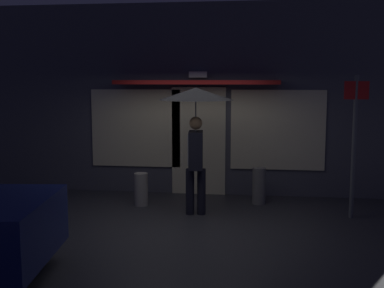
# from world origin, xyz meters

# --- Properties ---
(ground_plane) EXTENTS (18.00, 18.00, 0.00)m
(ground_plane) POSITION_xyz_m (0.00, 0.00, 0.00)
(ground_plane) COLOR #2D2D33
(building_facade) EXTENTS (9.75, 1.00, 3.88)m
(building_facade) POSITION_xyz_m (0.00, 2.34, 1.93)
(building_facade) COLOR #4C4C56
(building_facade) RESTS_ON ground
(person_with_umbrella) EXTENTS (1.28, 1.28, 2.21)m
(person_with_umbrella) POSITION_xyz_m (0.13, 0.64, 1.81)
(person_with_umbrella) COLOR black
(person_with_umbrella) RESTS_ON ground
(street_sign_post) EXTENTS (0.40, 0.07, 2.42)m
(street_sign_post) POSITION_xyz_m (2.80, 0.77, 1.37)
(street_sign_post) COLOR #595B60
(street_sign_post) RESTS_ON ground
(sidewalk_bollard) EXTENTS (0.26, 0.26, 0.61)m
(sidewalk_bollard) POSITION_xyz_m (-0.96, 1.10, 0.31)
(sidewalk_bollard) COLOR #9E998E
(sidewalk_bollard) RESTS_ON ground
(sidewalk_bollard_2) EXTENTS (0.25, 0.25, 0.69)m
(sidewalk_bollard_2) POSITION_xyz_m (1.23, 1.51, 0.35)
(sidewalk_bollard_2) COLOR slate
(sidewalk_bollard_2) RESTS_ON ground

